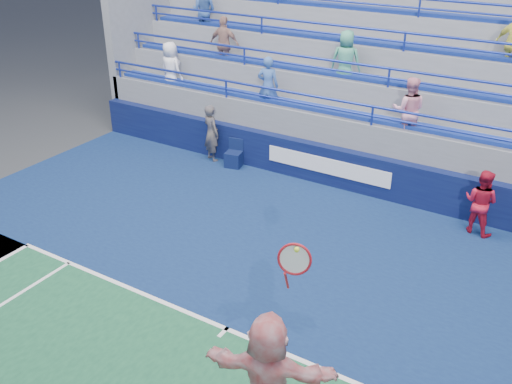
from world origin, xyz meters
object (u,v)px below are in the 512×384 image
Objects in this scene: judge_chair at (234,158)px; ball_girl at (481,202)px; line_judge at (211,133)px; tennis_player at (268,377)px.

judge_chair is 6.96m from ball_girl.
line_judge reaches higher than judge_chair.
tennis_player is 1.94× the size of line_judge.
judge_chair is 9.53m from tennis_player.
judge_chair is at bearing 126.38° from tennis_player.
judge_chair is 1.03m from line_judge.
line_judge is (-6.47, 7.70, -0.19)m from tennis_player.
tennis_player reaches higher than line_judge.
tennis_player is 2.10× the size of ball_girl.
tennis_player is at bearing -53.62° from judge_chair.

